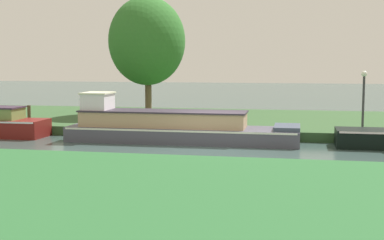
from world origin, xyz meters
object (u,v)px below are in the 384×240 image
(slate_barge, at_px, (173,127))
(lamp_post, at_px, (364,92))
(willow_tree_left, at_px, (147,41))
(mooring_post_far, at_px, (217,121))
(mooring_post_near, at_px, (29,115))

(slate_barge, distance_m, lamp_post, 8.14)
(willow_tree_left, height_order, lamp_post, willow_tree_left)
(willow_tree_left, xyz_separation_m, lamp_post, (10.74, -4.71, -2.34))
(willow_tree_left, relative_size, lamp_post, 2.57)
(mooring_post_far, bearing_deg, slate_barge, -144.40)
(slate_barge, distance_m, mooring_post_far, 2.01)
(lamp_post, height_order, mooring_post_far, lamp_post)
(lamp_post, height_order, mooring_post_near, lamp_post)
(slate_barge, xyz_separation_m, mooring_post_far, (1.63, 1.17, 0.17))
(willow_tree_left, bearing_deg, mooring_post_far, -51.56)
(mooring_post_near, bearing_deg, lamp_post, 4.74)
(lamp_post, relative_size, mooring_post_far, 3.36)
(slate_barge, distance_m, mooring_post_near, 7.04)
(lamp_post, xyz_separation_m, mooring_post_near, (-14.60, -1.21, -1.14))
(slate_barge, relative_size, willow_tree_left, 1.49)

